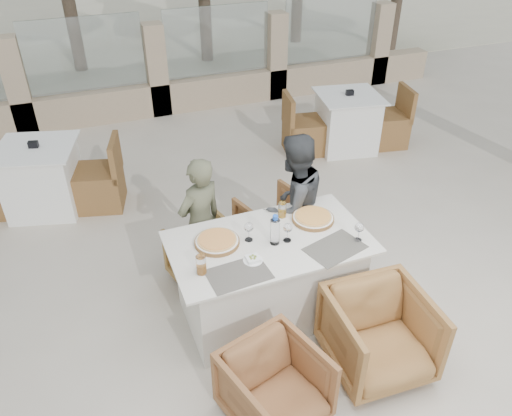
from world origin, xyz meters
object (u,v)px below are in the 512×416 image
object	(u,v)px
wine_glass_corner	(359,231)
armchair_near_right	(379,334)
pizza_left	(217,241)
pizza_right	(313,218)
bg_table_a	(43,178)
olive_dish	(253,259)
armchair_far_right	(275,223)
dining_table	(269,277)
wine_glass_near	(288,231)
diner_right	(293,206)
beer_glass_left	(201,265)
bg_table_b	(347,122)
wine_glass_centre	(249,231)
water_bottle	(275,230)
armchair_far_left	(206,256)
diner_left	(201,223)
beer_glass_right	(282,210)
armchair_near_left	(275,388)

from	to	relation	value
wine_glass_corner	armchair_near_right	world-z (taller)	wine_glass_corner
pizza_left	pizza_right	bearing A→B (deg)	1.05
bg_table_a	olive_dish	bearing A→B (deg)	-45.09
olive_dish	armchair_near_right	distance (m)	1.10
armchair_far_right	dining_table	bearing A→B (deg)	47.65
wine_glass_near	pizza_right	bearing A→B (deg)	29.42
pizza_right	diner_right	xyz separation A→B (m)	(-0.01, 0.37, -0.10)
wine_glass_near	beer_glass_left	xyz separation A→B (m)	(-0.74, -0.13, -0.02)
olive_dish	bg_table_b	distance (m)	3.68
pizza_left	wine_glass_centre	xyz separation A→B (m)	(0.25, -0.05, 0.07)
pizza_left	diner_right	size ratio (longest dim) A/B	0.26
pizza_left	olive_dish	xyz separation A→B (m)	(0.19, -0.30, -0.00)
water_bottle	wine_glass_near	xyz separation A→B (m)	(0.11, -0.01, -0.04)
bg_table_a	beer_glass_left	bearing A→B (deg)	-51.98
pizza_right	dining_table	bearing A→B (deg)	-163.31
armchair_far_right	olive_dish	bearing A→B (deg)	42.26
water_bottle	armchair_far_left	world-z (taller)	water_bottle
dining_table	armchair_near_right	bearing A→B (deg)	-56.82
diner_left	bg_table_a	distance (m)	2.25
beer_glass_left	armchair_near_right	distance (m)	1.43
wine_glass_corner	armchair_far_right	world-z (taller)	wine_glass_corner
beer_glass_right	diner_right	xyz separation A→B (m)	(0.21, 0.22, -0.14)
dining_table	diner_right	bearing A→B (deg)	48.83
diner_right	armchair_far_left	bearing A→B (deg)	-24.09
water_bottle	bg_table_b	bearing A→B (deg)	49.81
wine_glass_centre	armchair_near_left	world-z (taller)	wine_glass_centre
wine_glass_centre	armchair_near_left	size ratio (longest dim) A/B	0.29
pizza_left	armchair_far_left	xyz separation A→B (m)	(0.02, 0.47, -0.51)
wine_glass_near	armchair_near_right	distance (m)	1.04
olive_dish	armchair_far_right	distance (m)	1.28
wine_glass_near	armchair_far_right	bearing A→B (deg)	72.41
wine_glass_near	armchair_far_left	bearing A→B (deg)	128.97
wine_glass_near	diner_left	bearing A→B (deg)	127.73
dining_table	beer_glass_right	distance (m)	0.58
armchair_far_right	diner_left	distance (m)	0.89
water_bottle	bg_table_a	size ratio (longest dim) A/B	0.16
water_bottle	diner_right	bearing A→B (deg)	52.62
pizza_left	wine_glass_near	xyz separation A→B (m)	(0.53, -0.16, 0.07)
armchair_near_left	water_bottle	bearing A→B (deg)	51.81
armchair_near_right	bg_table_a	xyz separation A→B (m)	(-2.27, 3.28, 0.05)
water_bottle	diner_right	size ratio (longest dim) A/B	0.19
pizza_right	bg_table_b	size ratio (longest dim) A/B	0.22
water_bottle	beer_glass_right	distance (m)	0.38
olive_dish	bg_table_a	size ratio (longest dim) A/B	0.07
armchair_near_right	wine_glass_near	bearing A→B (deg)	120.63
beer_glass_right	dining_table	bearing A→B (deg)	-129.48
bg_table_b	water_bottle	bearing A→B (deg)	-119.51
pizza_right	beer_glass_left	world-z (taller)	beer_glass_left
diner_right	bg_table_a	xyz separation A→B (m)	(-2.16, 1.94, -0.31)
wine_glass_centre	armchair_far_right	distance (m)	1.09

